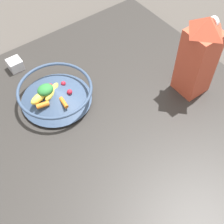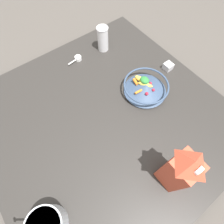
% 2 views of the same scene
% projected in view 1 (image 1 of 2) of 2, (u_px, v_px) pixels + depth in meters
% --- Properties ---
extents(ground_plane, '(6.00, 6.00, 0.00)m').
position_uv_depth(ground_plane, '(101.00, 166.00, 0.93)').
color(ground_plane, '#4C4742').
extents(countertop, '(1.17, 1.17, 0.04)m').
position_uv_depth(countertop, '(101.00, 162.00, 0.91)').
color(countertop, '#2D2B28').
rests_on(countertop, ground_plane).
extents(fruit_bowl, '(0.24, 0.24, 0.08)m').
position_uv_depth(fruit_bowl, '(55.00, 94.00, 1.00)').
color(fruit_bowl, '#384C6B').
rests_on(fruit_bowl, countertop).
extents(milk_carton, '(0.09, 0.09, 0.28)m').
position_uv_depth(milk_carton, '(198.00, 56.00, 0.95)').
color(milk_carton, '#CC4C33').
rests_on(milk_carton, countertop).
extents(spice_jar, '(0.05, 0.05, 0.04)m').
position_uv_depth(spice_jar, '(15.00, 65.00, 1.11)').
color(spice_jar, silver).
rests_on(spice_jar, countertop).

